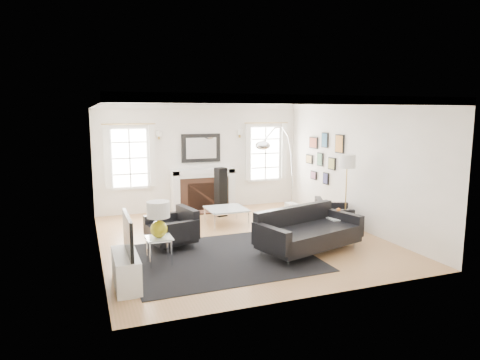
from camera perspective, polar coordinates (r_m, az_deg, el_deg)
name	(u,v)px	position (r m, az deg, el deg)	size (l,w,h in m)	color
floor	(240,239)	(8.90, 0.01, -7.83)	(6.00, 6.00, 0.00)	#A87B46
back_wall	(201,157)	(11.44, -5.26, 3.03)	(5.50, 0.04, 2.80)	white
front_wall	(317,199)	(5.92, 10.24, -2.57)	(5.50, 0.04, 2.80)	white
left_wall	(96,179)	(8.07, -18.60, 0.15)	(0.04, 6.00, 2.80)	white
right_wall	(355,166)	(9.90, 15.11, 1.85)	(0.04, 6.00, 2.80)	white
ceiling	(240,101)	(8.53, 0.01, 10.49)	(5.50, 6.00, 0.02)	white
crown_molding	(240,104)	(8.53, 0.01, 10.09)	(5.50, 6.00, 0.12)	white
fireplace	(203,190)	(11.36, -4.92, -1.37)	(1.70, 0.69, 1.11)	white
mantel_mirror	(201,148)	(11.37, -5.22, 4.26)	(1.05, 0.07, 0.75)	black
window_left	(130,158)	(11.05, -14.50, 2.88)	(1.24, 0.15, 1.62)	white
window_right	(265,153)	(12.00, 3.37, 3.61)	(1.24, 0.15, 1.62)	white
gallery_wall	(323,155)	(10.94, 11.06, 3.34)	(0.04, 1.73, 1.29)	black
tv_unit	(126,265)	(6.69, -14.92, -10.92)	(0.35, 1.00, 1.09)	white
area_rug	(221,258)	(7.78, -2.54, -10.31)	(3.20, 2.67, 0.01)	black
sofa	(306,232)	(8.14, 8.85, -6.90)	(2.20, 1.45, 0.66)	black
armchair_left	(174,229)	(8.41, -8.77, -6.53)	(0.98, 1.06, 0.61)	black
armchair_right	(331,216)	(9.72, 12.09, -4.67)	(1.01, 1.07, 0.57)	black
coffee_table	(226,209)	(9.90, -1.86, -3.95)	(0.88, 0.88, 0.39)	silver
side_table_left	(159,243)	(7.48, -10.72, -8.27)	(0.43, 0.43, 0.48)	silver
nesting_table	(338,223)	(8.89, 12.95, -5.61)	(0.44, 0.37, 0.48)	silver
gourd_lamp	(158,217)	(7.36, -10.82, -4.85)	(0.39, 0.39, 0.62)	gold
orange_vase	(338,213)	(8.84, 13.00, -4.28)	(0.11, 0.11, 0.18)	orange
arc_floor_lamp	(279,167)	(10.47, 5.18, 1.72)	(1.65, 1.53, 2.33)	white
stick_floor_lamp	(347,165)	(9.18, 14.08, 1.89)	(0.35, 0.35, 1.71)	#B0893D
speaker_tower	(221,192)	(10.70, -2.57, -1.61)	(0.24, 0.24, 1.22)	black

